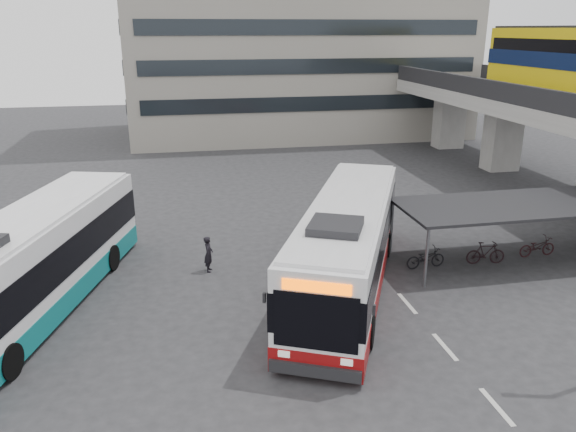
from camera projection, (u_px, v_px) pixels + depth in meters
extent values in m
plane|color=#28282B|center=(341.00, 310.00, 19.98)|extent=(120.00, 120.00, 0.00)
cube|color=gray|center=(502.00, 137.00, 39.17)|extent=(2.20, 1.60, 4.60)
cube|color=gray|center=(449.00, 120.00, 46.60)|extent=(2.20, 1.60, 4.60)
cube|color=gray|center=(565.00, 109.00, 32.72)|extent=(8.00, 32.00, 0.90)
cube|color=black|center=(509.00, 93.00, 31.69)|extent=(0.35, 32.00, 1.10)
cylinder|color=#595B60|center=(392.00, 227.00, 24.75)|extent=(0.12, 0.12, 2.40)
cylinder|color=#595B60|center=(426.00, 258.00, 21.41)|extent=(0.12, 0.12, 2.40)
cube|color=black|center=(517.00, 205.00, 23.57)|extent=(10.00, 4.00, 0.12)
imported|color=black|center=(424.00, 257.00, 23.47)|extent=(1.71, 0.60, 0.90)
imported|color=black|center=(483.00, 251.00, 23.95)|extent=(1.66, 0.47, 1.00)
imported|color=black|center=(538.00, 247.00, 24.47)|extent=(1.71, 0.60, 0.90)
cube|color=beige|center=(497.00, 407.00, 14.87)|extent=(0.15, 1.60, 0.01)
cube|color=beige|center=(445.00, 347.00, 17.66)|extent=(0.15, 1.60, 0.01)
cube|color=beige|center=(407.00, 303.00, 20.44)|extent=(0.15, 1.60, 0.01)
cube|color=white|center=(348.00, 241.00, 21.08)|extent=(7.79, 12.63, 2.90)
cube|color=maroon|center=(346.00, 274.00, 21.51)|extent=(7.84, 12.68, 0.79)
cube|color=black|center=(348.00, 238.00, 21.04)|extent=(7.85, 12.67, 1.21)
cube|color=#F35500|center=(316.00, 287.00, 14.89)|extent=(1.74, 0.87, 0.32)
cube|color=black|center=(336.00, 227.00, 17.62)|extent=(2.18, 2.21, 0.30)
cylinder|color=black|center=(290.00, 323.00, 18.07)|extent=(0.73, 1.09, 1.06)
cylinder|color=black|center=(386.00, 245.00, 24.51)|extent=(0.73, 1.09, 1.06)
cube|color=white|center=(33.00, 259.00, 19.45)|extent=(6.16, 12.97, 2.92)
cube|color=#0C696C|center=(38.00, 294.00, 19.88)|extent=(6.21, 13.02, 0.80)
cube|color=black|center=(32.00, 255.00, 19.40)|extent=(6.22, 13.00, 1.22)
cylinder|color=black|center=(111.00, 258.00, 23.15)|extent=(0.60, 1.11, 1.06)
imported|color=black|center=(209.00, 254.00, 22.95)|extent=(0.46, 0.61, 1.52)
cube|color=#9A1809|center=(23.00, 233.00, 23.73)|extent=(0.53, 0.20, 2.59)
cube|color=white|center=(21.00, 218.00, 23.51)|extent=(0.56, 0.08, 0.52)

